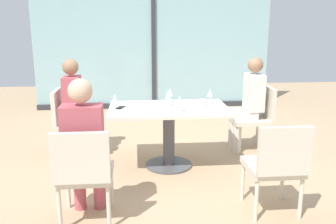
% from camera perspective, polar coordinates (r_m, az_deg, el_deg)
% --- Properties ---
extents(ground_plane, '(12.00, 12.00, 0.00)m').
position_cam_1_polar(ground_plane, '(4.45, 0.12, -8.46)').
color(ground_plane, tan).
extents(window_wall_backdrop, '(4.69, 0.10, 2.70)m').
position_cam_1_polar(window_wall_backdrop, '(7.32, -2.31, 10.07)').
color(window_wall_backdrop, '#8EB7BC').
rests_on(window_wall_backdrop, ground_plane).
extents(dining_table_main, '(1.39, 0.86, 0.73)m').
position_cam_1_polar(dining_table_main, '(4.27, 0.13, -1.58)').
color(dining_table_main, silver).
rests_on(dining_table_main, ground_plane).
extents(chair_far_left, '(0.50, 0.46, 0.87)m').
position_cam_1_polar(chair_far_left, '(4.81, -15.22, -1.01)').
color(chair_far_left, beige).
rests_on(chair_far_left, ground_plane).
extents(chair_far_right, '(0.50, 0.46, 0.87)m').
position_cam_1_polar(chair_far_right, '(5.01, 13.75, -0.34)').
color(chair_far_right, beige).
rests_on(chair_far_right, ground_plane).
extents(chair_front_left, '(0.46, 0.50, 0.87)m').
position_cam_1_polar(chair_front_left, '(3.13, -13.13, -8.92)').
color(chair_front_left, beige).
rests_on(chair_front_left, ground_plane).
extents(chair_front_right, '(0.46, 0.50, 0.87)m').
position_cam_1_polar(chair_front_right, '(3.33, 16.77, -7.73)').
color(chair_front_right, beige).
rests_on(chair_front_right, ground_plane).
extents(person_far_left, '(0.39, 0.34, 1.26)m').
position_cam_1_polar(person_far_left, '(4.75, -14.08, 1.39)').
color(person_far_left, '#B24C56').
rests_on(person_far_left, ground_plane).
extents(person_far_right, '(0.39, 0.34, 1.26)m').
position_cam_1_polar(person_far_right, '(4.93, 12.68, 1.92)').
color(person_far_right, silver).
rests_on(person_far_right, ground_plane).
extents(person_front_left, '(0.34, 0.39, 1.26)m').
position_cam_1_polar(person_front_left, '(3.16, -13.07, -4.76)').
color(person_front_left, '#B24C56').
rests_on(person_front_left, ground_plane).
extents(wine_glass_0, '(0.07, 0.07, 0.18)m').
position_cam_1_polar(wine_glass_0, '(4.41, 6.63, 2.92)').
color(wine_glass_0, silver).
rests_on(wine_glass_0, dining_table_main).
extents(wine_glass_1, '(0.07, 0.07, 0.18)m').
position_cam_1_polar(wine_glass_1, '(3.98, 1.87, 1.84)').
color(wine_glass_1, silver).
rests_on(wine_glass_1, dining_table_main).
extents(wine_glass_2, '(0.07, 0.07, 0.18)m').
position_cam_1_polar(wine_glass_2, '(4.45, 0.31, 3.12)').
color(wine_glass_2, silver).
rests_on(wine_glass_2, dining_table_main).
extents(wine_glass_3, '(0.07, 0.07, 0.18)m').
position_cam_1_polar(wine_glass_3, '(4.29, 0.03, 2.71)').
color(wine_glass_3, silver).
rests_on(wine_glass_3, dining_table_main).
extents(wine_glass_4, '(0.07, 0.07, 0.18)m').
position_cam_1_polar(wine_glass_4, '(4.11, -8.40, 2.09)').
color(wine_glass_4, silver).
rests_on(wine_glass_4, dining_table_main).
extents(coffee_cup, '(0.08, 0.08, 0.09)m').
position_cam_1_polar(coffee_cup, '(4.30, 5.44, 1.50)').
color(coffee_cup, white).
rests_on(coffee_cup, dining_table_main).
extents(cell_phone_on_table, '(0.12, 0.16, 0.01)m').
position_cam_1_polar(cell_phone_on_table, '(4.25, -7.50, 0.73)').
color(cell_phone_on_table, black).
rests_on(cell_phone_on_table, dining_table_main).
extents(handbag_0, '(0.32, 0.21, 0.28)m').
position_cam_1_polar(handbag_0, '(4.42, -14.20, -7.10)').
color(handbag_0, silver).
rests_on(handbag_0, ground_plane).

